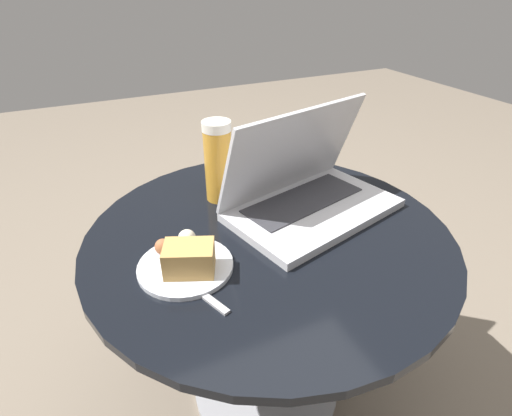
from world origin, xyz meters
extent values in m
plane|color=#726656|center=(0.00, 0.00, 0.00)|extent=(6.00, 6.00, 0.00)
cylinder|color=#9E9EA3|center=(0.00, 0.00, 0.01)|extent=(0.38, 0.38, 0.01)
cylinder|color=#9E9EA3|center=(0.00, 0.00, 0.25)|extent=(0.06, 0.06, 0.47)
cylinder|color=black|center=(0.00, 0.00, 0.50)|extent=(0.74, 0.74, 0.02)
cube|color=silver|center=(0.12, 0.02, 0.51)|extent=(0.40, 0.30, 0.02)
cube|color=#333338|center=(0.11, 0.05, 0.52)|extent=(0.30, 0.17, 0.00)
cube|color=silver|center=(0.10, 0.09, 0.63)|extent=(0.37, 0.16, 0.21)
cube|color=silver|center=(0.10, 0.09, 0.62)|extent=(0.34, 0.14, 0.19)
cylinder|color=gold|center=(-0.04, 0.17, 0.59)|extent=(0.06, 0.06, 0.17)
cylinder|color=white|center=(-0.04, 0.17, 0.68)|extent=(0.06, 0.06, 0.02)
cylinder|color=silver|center=(-0.19, -0.04, 0.51)|extent=(0.17, 0.17, 0.01)
cube|color=tan|center=(-0.18, -0.06, 0.54)|extent=(0.10, 0.09, 0.05)
sphere|color=#9E5B38|center=(-0.22, 0.01, 0.53)|extent=(0.03, 0.03, 0.03)
sphere|color=beige|center=(-0.17, 0.01, 0.53)|extent=(0.03, 0.03, 0.03)
cube|color=#B2B2B7|center=(-0.18, -0.12, 0.51)|extent=(0.05, 0.11, 0.00)
cube|color=#B2B2B7|center=(-0.21, -0.04, 0.51)|extent=(0.04, 0.06, 0.00)
camera|label=1|loc=(-0.31, -0.60, 0.97)|focal=28.00mm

